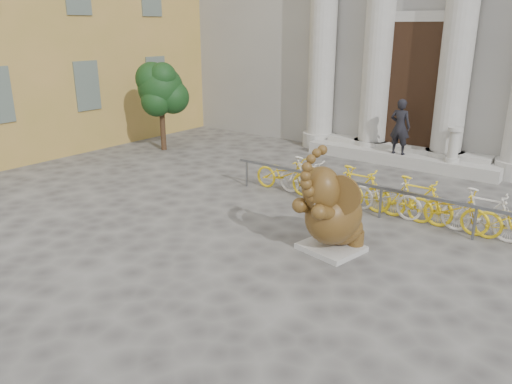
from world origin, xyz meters
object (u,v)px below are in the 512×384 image
Objects in this scene: pedestrian at (400,127)px; elephant_statue at (332,213)px; bike_rack at (386,194)px; tree at (161,89)px.

elephant_statue is at bearing 99.93° from pedestrian.
pedestrian is at bearing 108.80° from bike_rack.
tree is at bearing 20.54° from pedestrian.
bike_rack is 8.85m from tree.
elephant_statue is 2.46m from bike_rack.
elephant_statue is 0.26× the size of bike_rack.
elephant_statue is 1.26× the size of pedestrian.
tree is at bearing 171.89° from bike_rack.
bike_rack is 4.50m from pedestrian.
tree reaches higher than bike_rack.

